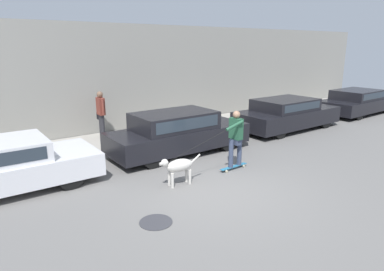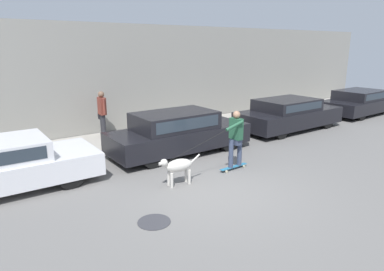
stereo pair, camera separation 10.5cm
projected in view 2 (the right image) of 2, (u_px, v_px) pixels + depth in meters
The scene contains 10 objects.
ground_plane at pixel (216, 189), 8.09m from camera, with size 36.00×36.00×0.00m, color slate.
back_wall at pixel (105, 80), 12.63m from camera, with size 32.00×0.30×4.08m.
sidewalk_curb at pixel (123, 139), 12.09m from camera, with size 30.00×2.32×0.14m.
parked_car_1 at pixel (178, 133), 10.66m from camera, with size 4.50×1.73×1.32m.
parked_car_2 at pixel (289, 114), 13.68m from camera, with size 4.57×1.86×1.25m.
parked_car_3 at pixel (360, 102), 16.76m from camera, with size 4.59×1.91×1.19m.
dog at pixel (178, 166), 8.22m from camera, with size 1.12×0.38×0.73m.
skateboarder at pixel (235, 136), 9.16m from camera, with size 2.66×0.53×1.62m.
pedestrian_with_bag at pixel (102, 112), 11.93m from camera, with size 0.22×0.65×1.63m.
manhole_cover at pixel (154, 222), 6.58m from camera, with size 0.64×0.64×0.01m.
Camera 2 is at (-4.86, -5.74, 3.30)m, focal length 32.00 mm.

